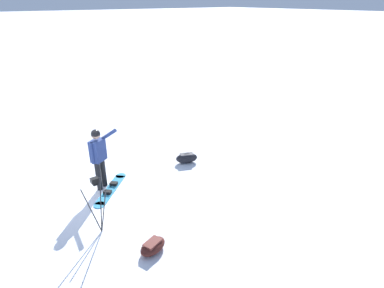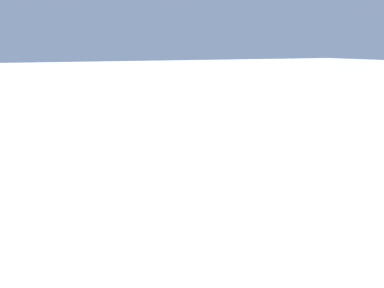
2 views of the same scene
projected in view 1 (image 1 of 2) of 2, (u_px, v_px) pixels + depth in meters
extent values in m
plane|color=white|center=(77.00, 195.00, 8.60)|extent=(300.00, 300.00, 0.00)
cylinder|color=black|center=(103.00, 172.00, 8.87)|extent=(0.14, 0.14, 0.84)
cylinder|color=black|center=(98.00, 176.00, 8.69)|extent=(0.14, 0.14, 0.84)
cube|color=navy|center=(98.00, 150.00, 8.49)|extent=(0.43, 0.48, 0.59)
sphere|color=tan|center=(96.00, 135.00, 8.30)|extent=(0.23, 0.23, 0.23)
sphere|color=black|center=(96.00, 134.00, 8.29)|extent=(0.24, 0.24, 0.24)
cylinder|color=navy|center=(108.00, 135.00, 8.38)|extent=(0.51, 0.35, 0.41)
cylinder|color=navy|center=(92.00, 153.00, 8.32)|extent=(0.09, 0.09, 0.59)
cube|color=teal|center=(111.00, 189.00, 8.84)|extent=(1.24, 1.29, 0.02)
cylinder|color=teal|center=(121.00, 176.00, 9.51)|extent=(0.29, 0.29, 0.02)
cylinder|color=teal|center=(99.00, 205.00, 8.16)|extent=(0.29, 0.29, 0.02)
cube|color=black|center=(114.00, 184.00, 9.01)|extent=(0.24, 0.24, 0.08)
cube|color=black|center=(107.00, 192.00, 8.62)|extent=(0.24, 0.24, 0.08)
ellipsoid|color=#4C1E19|center=(153.00, 246.00, 6.65)|extent=(0.56, 0.71, 0.23)
cube|color=brown|center=(153.00, 243.00, 6.62)|extent=(0.34, 0.43, 0.08)
cylinder|color=#262628|center=(92.00, 211.00, 6.92)|extent=(0.03, 0.33, 1.23)
cylinder|color=#262628|center=(104.00, 211.00, 6.93)|extent=(0.32, 0.14, 1.23)
cylinder|color=#262628|center=(101.00, 205.00, 7.15)|extent=(0.27, 0.24, 1.23)
cube|color=black|center=(95.00, 184.00, 6.74)|extent=(0.10, 0.10, 0.06)
cube|color=black|center=(95.00, 180.00, 6.71)|extent=(0.12, 0.16, 0.10)
ellipsoid|color=black|center=(187.00, 158.00, 10.24)|extent=(0.58, 0.76, 0.32)
cube|color=#2C2C33|center=(187.00, 155.00, 10.19)|extent=(0.35, 0.45, 0.08)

